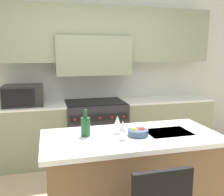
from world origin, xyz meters
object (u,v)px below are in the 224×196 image
object	(u,v)px
microwave	(23,95)
fruit_bowl	(138,132)
wine_bottle	(86,126)
range_stove	(96,130)
wine_glass_near	(123,127)
wine_glass_far	(117,121)

from	to	relation	value
microwave	fruit_bowl	distance (m)	2.05
wine_bottle	fruit_bowl	distance (m)	0.51
range_stove	microwave	xyz separation A→B (m)	(-1.07, 0.02, 0.61)
wine_glass_near	microwave	bearing A→B (deg)	119.77
microwave	wine_glass_near	bearing A→B (deg)	-60.23
range_stove	microwave	distance (m)	1.23
microwave	wine_glass_far	bearing A→B (deg)	-57.29
microwave	wine_glass_far	xyz separation A→B (m)	(1.00, -1.56, -0.05)
wine_glass_near	wine_glass_far	size ratio (longest dim) A/B	1.00
wine_glass_near	fruit_bowl	world-z (taller)	wine_glass_near
range_stove	wine_glass_near	size ratio (longest dim) A/B	5.14
wine_bottle	wine_glass_far	world-z (taller)	wine_bottle
fruit_bowl	microwave	bearing A→B (deg)	125.09
fruit_bowl	wine_glass_far	bearing A→B (deg)	146.87
range_stove	wine_bottle	distance (m)	1.67
range_stove	fruit_bowl	size ratio (longest dim) A/B	4.68
wine_bottle	wine_glass_far	size ratio (longest dim) A/B	1.41
range_stove	wine_glass_near	world-z (taller)	wine_glass_near
wine_bottle	fruit_bowl	xyz separation A→B (m)	(0.49, -0.12, -0.06)
fruit_bowl	wine_bottle	bearing A→B (deg)	166.24
wine_glass_near	fruit_bowl	bearing A→B (deg)	23.02
microwave	wine_glass_far	size ratio (longest dim) A/B	3.09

